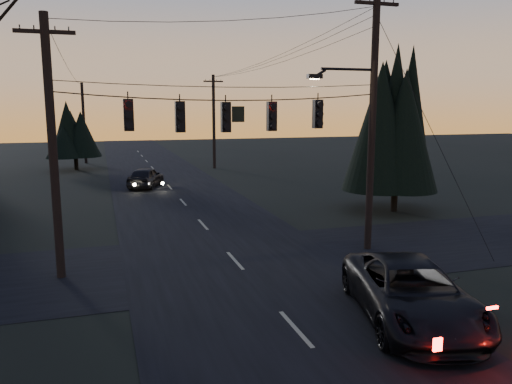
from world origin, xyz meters
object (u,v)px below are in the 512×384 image
object	(u,v)px
evergreen_right	(398,124)
suv_near	(411,293)
utility_pole_left	(62,277)
utility_pole_far_r	(214,168)
utility_pole_right	(367,249)
sedan_oncoming_a	(146,177)
utility_pole_far_l	(86,163)

from	to	relation	value
evergreen_right	suv_near	size ratio (longest dim) A/B	1.45
utility_pole_left	utility_pole_far_r	bearing A→B (deg)	67.67
utility_pole_right	utility_pole_left	xyz separation A→B (m)	(-11.50, 0.00, 0.00)
utility_pole_left	utility_pole_far_r	distance (m)	30.27
utility_pole_far_r	sedan_oncoming_a	distance (m)	12.01
utility_pole_left	utility_pole_right	bearing A→B (deg)	0.00
utility_pole_left	sedan_oncoming_a	world-z (taller)	utility_pole_left
utility_pole_left	suv_near	xyz separation A→B (m)	(9.08, -6.43, 0.79)
utility_pole_far_l	evergreen_right	bearing A→B (deg)	-61.00
utility_pole_right	utility_pole_far_l	world-z (taller)	utility_pole_right
utility_pole_right	utility_pole_far_r	world-z (taller)	utility_pole_right
sedan_oncoming_a	utility_pole_far_r	bearing A→B (deg)	-104.38
suv_near	utility_pole_far_l	bearing A→B (deg)	116.59
utility_pole_far_r	utility_pole_far_l	xyz separation A→B (m)	(-11.50, 8.00, 0.00)
utility_pole_far_l	evergreen_right	distance (m)	34.54
utility_pole_far_r	utility_pole_far_l	world-z (taller)	utility_pole_far_r
utility_pole_far_l	utility_pole_far_r	bearing A→B (deg)	-34.82
utility_pole_right	evergreen_right	size ratio (longest dim) A/B	1.22
utility_pole_right	suv_near	world-z (taller)	utility_pole_right
utility_pole_left	utility_pole_far_r	xyz separation A→B (m)	(11.50, 28.00, 0.00)
utility_pole_far_l	utility_pole_left	bearing A→B (deg)	-90.00
utility_pole_far_l	evergreen_right	size ratio (longest dim) A/B	0.97
utility_pole_right	evergreen_right	xyz separation A→B (m)	(5.09, 6.07, 4.70)
utility_pole_right	evergreen_right	world-z (taller)	evergreen_right
utility_pole_far_r	suv_near	size ratio (longest dim) A/B	1.50
suv_near	sedan_oncoming_a	size ratio (longest dim) A/B	1.33
evergreen_right	sedan_oncoming_a	distance (m)	17.74
utility_pole_left	suv_near	distance (m)	11.15
utility_pole_right	utility_pole_far_r	bearing A→B (deg)	90.00
utility_pole_left	sedan_oncoming_a	xyz separation A→B (m)	(4.40, 18.34, 0.72)
utility_pole_far_l	suv_near	size ratio (longest dim) A/B	1.41
utility_pole_far_l	evergreen_right	xyz separation A→B (m)	(16.59, -29.93, 4.70)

